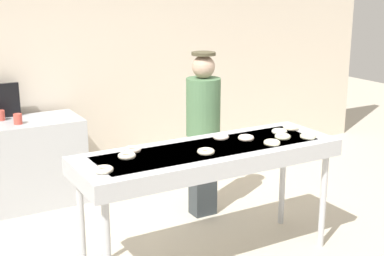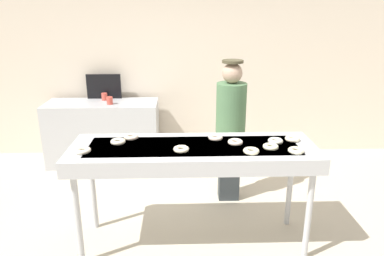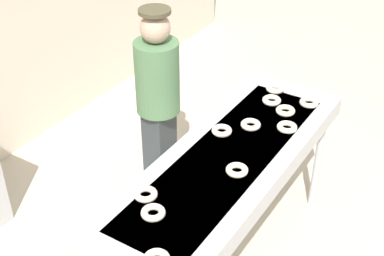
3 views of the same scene
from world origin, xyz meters
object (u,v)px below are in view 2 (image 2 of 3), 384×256
at_px(sugar_donut_8, 296,151).
at_px(sugar_donut_10, 251,151).
at_px(sugar_donut_0, 83,150).
at_px(paper_cup_0, 105,97).
at_px(fryer_conveyor, 193,154).
at_px(sugar_donut_2, 271,147).
at_px(worker_baker, 231,123).
at_px(sugar_donut_9, 216,137).
at_px(sugar_donut_1, 275,141).
at_px(sugar_donut_7, 118,142).
at_px(menu_display, 104,86).
at_px(sugar_donut_5, 292,139).
at_px(sugar_donut_4, 235,142).
at_px(sugar_donut_6, 181,149).
at_px(paper_cup_1, 110,101).
at_px(prep_counter, 104,133).
at_px(sugar_donut_3, 131,137).

xyz_separation_m(sugar_donut_8, sugar_donut_10, (-0.39, 0.00, 0.00)).
xyz_separation_m(sugar_donut_0, paper_cup_0, (-0.27, 2.29, -0.06)).
bearing_deg(fryer_conveyor, sugar_donut_0, -172.30).
relative_size(sugar_donut_2, worker_baker, 0.08).
bearing_deg(sugar_donut_10, paper_cup_0, 126.28).
bearing_deg(sugar_donut_9, sugar_donut_1, -11.60).
bearing_deg(sugar_donut_7, menu_display, 104.35).
xyz_separation_m(sugar_donut_5, paper_cup_0, (-2.17, 2.05, -0.06)).
bearing_deg(sugar_donut_4, sugar_donut_5, 7.52).
bearing_deg(sugar_donut_6, fryer_conveyor, 49.14).
height_order(sugar_donut_0, sugar_donut_5, same).
bearing_deg(sugar_donut_6, sugar_donut_10, -5.95).
relative_size(sugar_donut_10, paper_cup_1, 1.29).
height_order(fryer_conveyor, sugar_donut_4, sugar_donut_4).
relative_size(paper_cup_0, paper_cup_1, 1.00).
bearing_deg(prep_counter, paper_cup_0, 80.67).
bearing_deg(sugar_donut_6, sugar_donut_5, 12.56).
relative_size(sugar_donut_0, sugar_donut_9, 1.00).
relative_size(sugar_donut_2, prep_counter, 0.09).
relative_size(sugar_donut_4, sugar_donut_6, 1.00).
distance_m(sugar_donut_9, paper_cup_0, 2.46).
height_order(worker_baker, menu_display, worker_baker).
bearing_deg(sugar_donut_5, sugar_donut_7, -179.15).
height_order(sugar_donut_1, paper_cup_0, sugar_donut_1).
relative_size(sugar_donut_2, sugar_donut_7, 1.00).
bearing_deg(sugar_donut_8, prep_counter, 134.02).
relative_size(sugar_donut_2, paper_cup_0, 1.29).
distance_m(sugar_donut_2, sugar_donut_10, 0.22).
relative_size(sugar_donut_10, menu_display, 0.27).
height_order(sugar_donut_5, paper_cup_0, sugar_donut_5).
xyz_separation_m(sugar_donut_7, paper_cup_1, (-0.42, 1.83, -0.06)).
distance_m(fryer_conveyor, prep_counter, 2.42).
distance_m(sugar_donut_7, paper_cup_1, 1.88).
height_order(fryer_conveyor, sugar_donut_0, sugar_donut_0).
relative_size(sugar_donut_0, sugar_donut_10, 1.00).
distance_m(sugar_donut_0, paper_cup_1, 2.05).
relative_size(sugar_donut_6, prep_counter, 0.09).
xyz_separation_m(sugar_donut_3, sugar_donut_8, (1.47, -0.40, 0.00)).
bearing_deg(fryer_conveyor, sugar_donut_9, 37.23).
bearing_deg(paper_cup_1, sugar_donut_1, -44.76).
height_order(sugar_donut_0, menu_display, menu_display).
height_order(fryer_conveyor, sugar_donut_6, sugar_donut_6).
height_order(sugar_donut_2, sugar_donut_9, same).
xyz_separation_m(sugar_donut_0, menu_display, (-0.29, 2.41, 0.07)).
distance_m(sugar_donut_0, sugar_donut_5, 1.91).
relative_size(prep_counter, paper_cup_1, 15.02).
bearing_deg(worker_baker, sugar_donut_10, 97.93).
xyz_separation_m(sugar_donut_4, prep_counter, (-1.64, 1.98, -0.57)).
xyz_separation_m(sugar_donut_3, sugar_donut_7, (-0.10, -0.13, 0.00)).
distance_m(sugar_donut_4, sugar_donut_6, 0.52).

